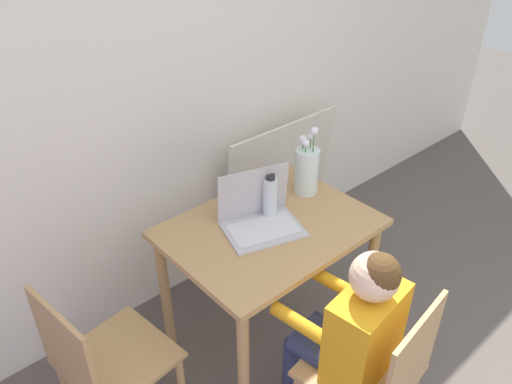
# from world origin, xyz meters

# --- Properties ---
(wall_back) EXTENTS (6.40, 0.05, 2.50)m
(wall_back) POSITION_xyz_m (0.00, 2.23, 1.25)
(wall_back) COLOR white
(wall_back) RESTS_ON ground_plane
(dining_table) EXTENTS (0.93, 0.69, 0.73)m
(dining_table) POSITION_xyz_m (0.06, 1.55, 0.62)
(dining_table) COLOR tan
(dining_table) RESTS_ON ground_plane
(chair_occupied) EXTENTS (0.45, 0.45, 0.83)m
(chair_occupied) POSITION_xyz_m (-0.03, 0.85, 0.43)
(chair_occupied) COLOR tan
(chair_occupied) RESTS_ON ground_plane
(chair_spare) EXTENTS (0.45, 0.45, 0.83)m
(chair_spare) POSITION_xyz_m (-0.79, 1.59, 0.43)
(chair_spare) COLOR tan
(chair_spare) RESTS_ON ground_plane
(person_seated) EXTENTS (0.37, 0.46, 1.00)m
(person_seated) POSITION_xyz_m (-0.04, 0.97, 0.62)
(person_seated) COLOR orange
(person_seated) RESTS_ON ground_plane
(laptop) EXTENTS (0.40, 0.34, 0.26)m
(laptop) POSITION_xyz_m (0.03, 1.58, 0.79)
(laptop) COLOR #B2B2B7
(laptop) RESTS_ON dining_table
(flower_vase) EXTENTS (0.12, 0.12, 0.36)m
(flower_vase) POSITION_xyz_m (0.39, 1.64, 0.86)
(flower_vase) COLOR silver
(flower_vase) RESTS_ON dining_table
(water_bottle) EXTENTS (0.07, 0.07, 0.22)m
(water_bottle) POSITION_xyz_m (0.11, 1.60, 0.83)
(water_bottle) COLOR silver
(water_bottle) RESTS_ON dining_table
(cardboard_panel) EXTENTS (0.84, 0.14, 0.88)m
(cardboard_panel) POSITION_xyz_m (0.65, 2.10, 0.44)
(cardboard_panel) COLOR silver
(cardboard_panel) RESTS_ON ground_plane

